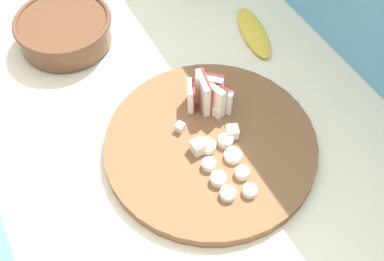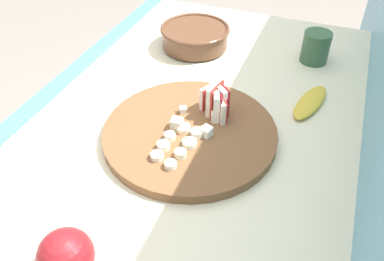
{
  "view_description": "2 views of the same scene",
  "coord_description": "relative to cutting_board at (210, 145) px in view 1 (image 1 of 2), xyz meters",
  "views": [
    {
      "loc": [
        0.4,
        -0.22,
        1.56
      ],
      "look_at": [
        -0.01,
        0.0,
        0.93
      ],
      "focal_mm": 45.56,
      "sensor_mm": 36.0,
      "label": 1
    },
    {
      "loc": [
        0.58,
        0.25,
        1.43
      ],
      "look_at": [
        0.04,
        0.04,
        0.94
      ],
      "focal_mm": 37.19,
      "sensor_mm": 36.0,
      "label": 2
    }
  ],
  "objects": [
    {
      "name": "tiled_countertop",
      "position": [
        -0.01,
        -0.03,
        -0.45
      ],
      "size": [
        1.25,
        0.71,
        0.9
      ],
      "color": "beige",
      "rests_on": "ground"
    },
    {
      "name": "tile_backsplash",
      "position": [
        -0.01,
        0.35,
        -0.19
      ],
      "size": [
        2.4,
        0.04,
        1.41
      ],
      "primitive_type": "cube",
      "color": "#5BA3C1",
      "rests_on": "ground"
    },
    {
      "name": "cutting_board",
      "position": [
        0.0,
        0.0,
        0.0
      ],
      "size": [
        0.35,
        0.35,
        0.02
      ],
      "primitive_type": "cylinder",
      "color": "brown",
      "rests_on": "tiled_countertop"
    },
    {
      "name": "apple_wedge_fan",
      "position": [
        -0.07,
        0.03,
        0.04
      ],
      "size": [
        0.07,
        0.07,
        0.07
      ],
      "color": "#A32323",
      "rests_on": "cutting_board"
    },
    {
      "name": "apple_dice_pile",
      "position": [
        -0.02,
        0.01,
        0.02
      ],
      "size": [
        0.08,
        0.1,
        0.02
      ],
      "color": "#B22D23",
      "rests_on": "cutting_board"
    },
    {
      "name": "banana_slice_rows",
      "position": [
        0.05,
        -0.0,
        0.02
      ],
      "size": [
        0.13,
        0.07,
        0.01
      ],
      "color": "#F4EAC6",
      "rests_on": "cutting_board"
    },
    {
      "name": "ceramic_bowl",
      "position": [
        -0.36,
        -0.12,
        0.02
      ],
      "size": [
        0.19,
        0.19,
        0.06
      ],
      "color": "brown",
      "rests_on": "tiled_countertop"
    },
    {
      "name": "banana_peel",
      "position": [
        -0.2,
        0.21,
        -0.0
      ],
      "size": [
        0.16,
        0.08,
        0.02
      ],
      "primitive_type": "ellipsoid",
      "rotation": [
        0.0,
        0.0,
        6.05
      ],
      "color": "gold",
      "rests_on": "tiled_countertop"
    }
  ]
}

